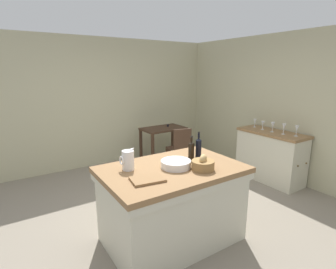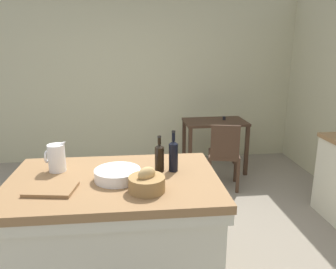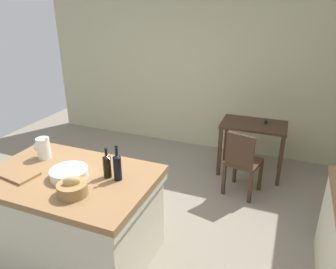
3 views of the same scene
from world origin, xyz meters
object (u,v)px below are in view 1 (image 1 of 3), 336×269
(wine_glass_left, at_px, (284,127))
(wine_bottle_dark, at_px, (198,147))
(writing_desk, at_px, (163,134))
(wine_glass_far_right, at_px, (255,122))
(wine_glass_middle, at_px, (273,125))
(wine_glass_right, at_px, (263,124))
(pitcher, at_px, (128,160))
(island_table, at_px, (172,201))
(cutting_board, at_px, (147,179))
(bread_basket, at_px, (203,164))
(wooden_chair, at_px, (180,148))
(wine_bottle_amber, at_px, (191,150))
(wine_glass_far_left, at_px, (297,129))
(wash_bowl, at_px, (176,164))
(side_cabinet, at_px, (270,156))

(wine_glass_left, bearing_deg, wine_bottle_dark, -174.88)
(writing_desk, bearing_deg, wine_glass_far_right, -50.45)
(wine_glass_middle, distance_m, wine_glass_right, 0.22)
(wine_glass_right, relative_size, wine_glass_far_right, 1.00)
(pitcher, bearing_deg, island_table, -24.20)
(wine_glass_far_right, bearing_deg, wine_glass_middle, -99.58)
(wine_glass_left, height_order, wine_glass_middle, wine_glass_left)
(cutting_board, bearing_deg, wine_glass_far_right, 20.65)
(cutting_board, bearing_deg, writing_desk, 55.07)
(wine_glass_far_right, bearing_deg, writing_desk, 129.55)
(pitcher, distance_m, bread_basket, 0.81)
(wooden_chair, distance_m, wine_glass_right, 1.60)
(island_table, xyz_separation_m, wine_bottle_amber, (0.35, 0.11, 0.53))
(wine_glass_far_left, bearing_deg, wine_glass_far_right, 89.51)
(wine_glass_right, bearing_deg, wine_bottle_dark, -163.21)
(cutting_board, relative_size, wine_bottle_amber, 1.11)
(island_table, height_order, wash_bowl, wash_bowl)
(wine_glass_far_left, height_order, wine_glass_right, wine_glass_far_left)
(wash_bowl, bearing_deg, bread_basket, -46.87)
(wine_glass_left, xyz_separation_m, wine_glass_right, (0.01, 0.43, -0.02))
(side_cabinet, height_order, pitcher, pitcher)
(wine_bottle_dark, height_order, wine_glass_middle, wine_bottle_dark)
(pitcher, bearing_deg, wash_bowl, -25.19)
(bread_basket, bearing_deg, wash_bowl, 133.13)
(wine_bottle_dark, bearing_deg, island_table, -167.18)
(wine_bottle_dark, bearing_deg, wine_glass_right, 16.79)
(side_cabinet, distance_m, wooden_chair, 1.66)
(writing_desk, height_order, wine_glass_far_left, wine_glass_far_left)
(wash_bowl, xyz_separation_m, cutting_board, (-0.44, -0.15, -0.03))
(wine_glass_left, relative_size, wine_glass_right, 1.17)
(island_table, relative_size, wooden_chair, 1.74)
(writing_desk, bearing_deg, wine_glass_middle, -59.46)
(wine_bottle_dark, bearing_deg, cutting_board, -162.36)
(wine_glass_right, bearing_deg, bread_basket, -156.84)
(island_table, bearing_deg, wine_glass_left, 6.58)
(wine_glass_middle, bearing_deg, cutting_board, -166.91)
(wine_bottle_dark, bearing_deg, wash_bowl, -163.20)
(writing_desk, distance_m, wooden_chair, 0.67)
(cutting_board, relative_size, wine_bottle_dark, 0.98)
(pitcher, distance_m, wine_glass_middle, 2.89)
(pitcher, height_order, wine_bottle_amber, wine_bottle_amber)
(island_table, relative_size, wine_glass_middle, 8.75)
(wine_glass_left, height_order, wine_glass_far_right, wine_glass_left)
(cutting_board, relative_size, wine_glass_left, 1.74)
(wine_bottle_amber, xyz_separation_m, wine_glass_far_left, (2.15, -0.02, 0.00))
(bread_basket, relative_size, wine_glass_far_left, 1.37)
(wine_bottle_amber, relative_size, wine_glass_middle, 1.61)
(cutting_board, distance_m, wine_glass_middle, 2.92)
(wine_bottle_amber, bearing_deg, pitcher, 173.47)
(wine_bottle_dark, distance_m, wine_glass_middle, 2.02)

